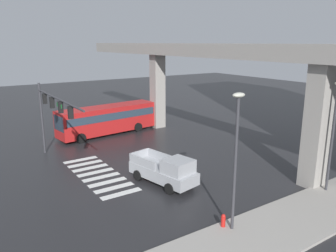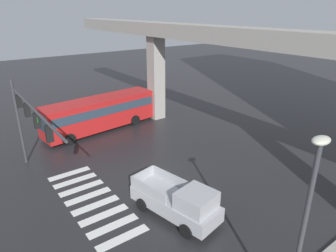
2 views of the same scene
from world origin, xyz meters
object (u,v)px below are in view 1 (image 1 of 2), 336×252
street_lamp_near_corner (236,147)px  street_lamp_mid_block (334,124)px  pickup_truck (166,171)px  fire_hydrant (223,221)px  traffic_signal_mast (52,108)px  city_bus (108,118)px

street_lamp_near_corner → street_lamp_mid_block: bearing=90.0°
pickup_truck → street_lamp_mid_block: (6.80, 8.08, 3.57)m
street_lamp_mid_block → fire_hydrant: (-0.40, -8.69, -4.13)m
pickup_truck → street_lamp_mid_block: size_ratio=0.74×
traffic_signal_mast → fire_hydrant: traffic_signal_mast is taller
pickup_truck → traffic_signal_mast: bearing=-146.7°
street_lamp_near_corner → fire_hydrant: (-0.40, -0.25, -4.13)m
traffic_signal_mast → street_lamp_mid_block: street_lamp_mid_block is taller
city_bus → fire_hydrant: city_bus is taller
street_lamp_near_corner → fire_hydrant: 4.15m
city_bus → fire_hydrant: 21.02m
city_bus → fire_hydrant: size_ratio=12.96×
pickup_truck → city_bus: city_bus is taller
city_bus → fire_hydrant: (20.81, -2.71, -1.29)m
traffic_signal_mast → fire_hydrant: bearing=17.8°
street_lamp_near_corner → city_bus: bearing=173.4°
pickup_truck → traffic_signal_mast: (-7.91, -5.20, 3.69)m
street_lamp_near_corner → traffic_signal_mast: bearing=-161.8°
pickup_truck → street_lamp_mid_block: bearing=49.9°
street_lamp_mid_block → fire_hydrant: street_lamp_mid_block is taller
city_bus → street_lamp_near_corner: 21.53m
traffic_signal_mast → street_lamp_near_corner: size_ratio=1.50×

